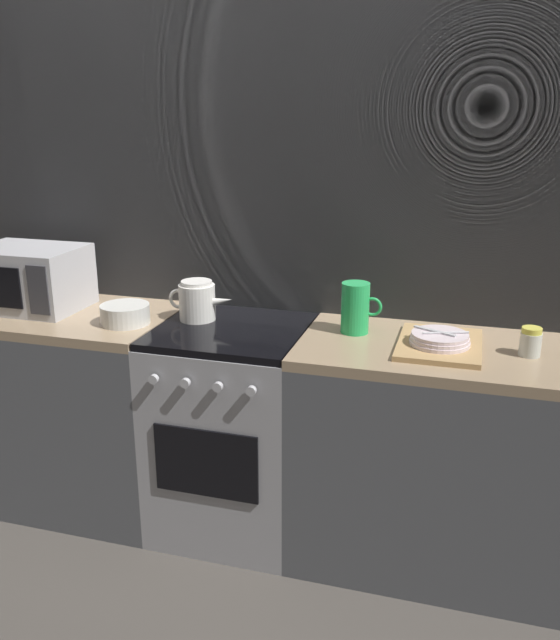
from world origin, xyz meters
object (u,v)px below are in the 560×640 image
dish_pile (440,342)px  spice_jar (531,342)px  kettle (197,301)px  mixing_bowl (125,314)px  pitcher (356,308)px  microwave (29,278)px  stove_unit (233,429)px

dish_pile → spice_jar: size_ratio=3.81×
kettle → spice_jar: bearing=-2.7°
mixing_bowl → spice_jar: bearing=2.6°
mixing_bowl → pitcher: pitcher is taller
mixing_bowl → pitcher: bearing=9.4°
mixing_bowl → spice_jar: 1.57m
kettle → dish_pile: kettle is taller
microwave → mixing_bowl: size_ratio=2.30×
microwave → spice_jar: bearing=-0.5°
microwave → kettle: bearing=3.2°
microwave → dish_pile: size_ratio=1.15×
mixing_bowl → dish_pile: size_ratio=0.50×
stove_unit → microwave: 1.11m
microwave → mixing_bowl: 0.53m
kettle → mixing_bowl: size_ratio=1.42×
dish_pile → microwave: bearing=179.0°
stove_unit → microwave: (-0.94, 0.02, 0.59)m
mixing_bowl → pitcher: size_ratio=1.00×
microwave → dish_pile: (1.76, -0.03, -0.11)m
kettle → spice_jar: (1.30, -0.06, -0.03)m
spice_jar → kettle: bearing=177.3°
stove_unit → kettle: 0.56m
stove_unit → dish_pile: bearing=-0.8°
kettle → spice_jar: size_ratio=2.71×
pitcher → dish_pile: 0.35m
stove_unit → microwave: bearing=178.8°
dish_pile → kettle: bearing=175.7°
kettle → stove_unit: bearing=-20.3°
mixing_bowl → dish_pile: (1.25, 0.06, -0.02)m
kettle → pitcher: size_ratio=1.42×
microwave → spice_jar: microwave is taller
stove_unit → pitcher: (0.49, 0.08, 0.55)m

